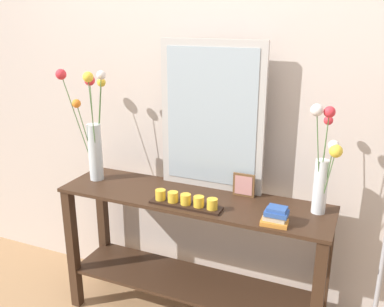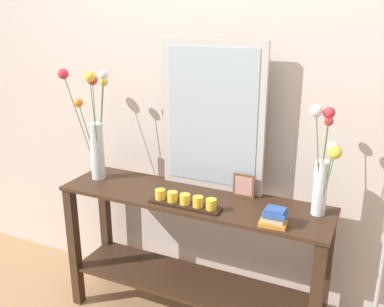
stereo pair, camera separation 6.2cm
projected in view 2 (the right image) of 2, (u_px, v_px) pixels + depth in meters
wall_back at (215, 90)px, 2.45m from camera, size 6.40×0.08×2.70m
console_table at (192, 245)px, 2.44m from camera, size 1.53×0.40×0.81m
mirror_leaning at (212, 117)px, 2.34m from camera, size 0.60×0.03×0.84m
tall_vase_left at (94, 130)px, 2.53m from camera, size 0.22×0.29×0.67m
vase_right at (323, 167)px, 2.05m from camera, size 0.16×0.18×0.57m
candle_tray at (185, 201)px, 2.23m from camera, size 0.39×0.09×0.07m
picture_frame_small at (244, 186)px, 2.33m from camera, size 0.12×0.01×0.13m
book_stack at (274, 218)px, 2.02m from camera, size 0.13×0.09×0.09m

